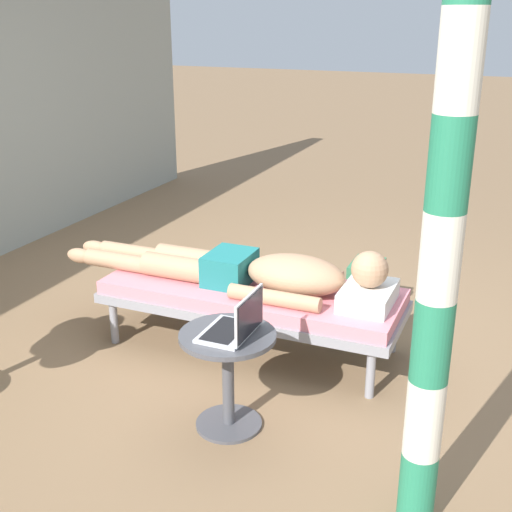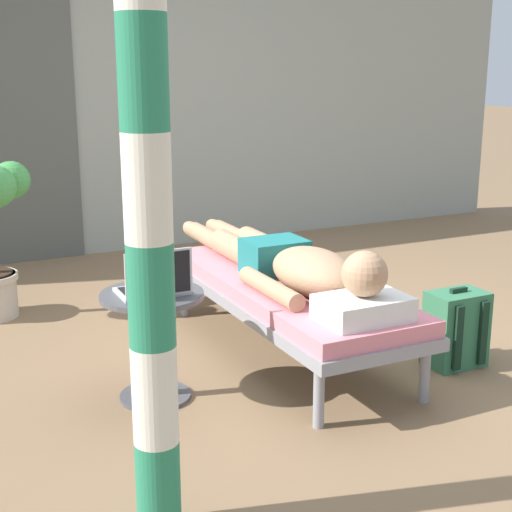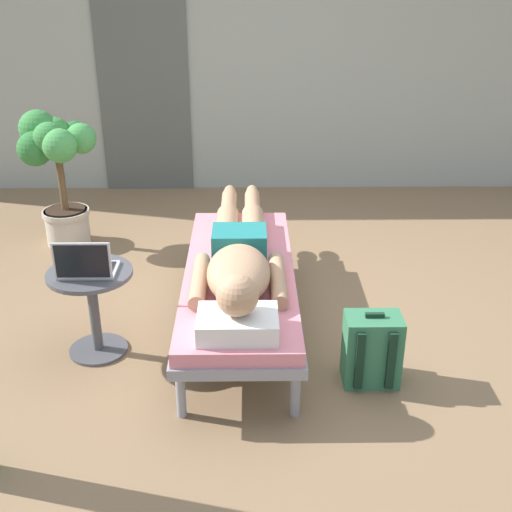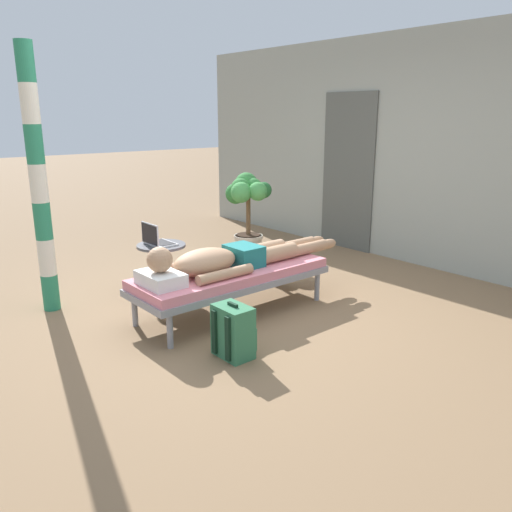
{
  "view_description": "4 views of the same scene",
  "coord_description": "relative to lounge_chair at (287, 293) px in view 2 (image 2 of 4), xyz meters",
  "views": [
    {
      "loc": [
        -3.61,
        -1.53,
        2.0
      ],
      "look_at": [
        0.0,
        0.0,
        0.56
      ],
      "focal_mm": 46.94,
      "sensor_mm": 36.0,
      "label": 1
    },
    {
      "loc": [
        -1.96,
        -3.37,
        1.53
      ],
      "look_at": [
        -0.33,
        -0.05,
        0.58
      ],
      "focal_mm": 51.69,
      "sensor_mm": 36.0,
      "label": 2
    },
    {
      "loc": [
        -0.08,
        -3.52,
        2.15
      ],
      "look_at": [
        -0.04,
        -0.11,
        0.54
      ],
      "focal_mm": 45.82,
      "sensor_mm": 36.0,
      "label": 3
    },
    {
      "loc": [
        3.41,
        -2.74,
        1.77
      ],
      "look_at": [
        -0.14,
        0.27,
        0.48
      ],
      "focal_mm": 36.27,
      "sensor_mm": 36.0,
      "label": 4
    }
  ],
  "objects": [
    {
      "name": "laptop",
      "position": [
        -0.83,
        -0.28,
        0.24
      ],
      "size": [
        0.31,
        0.24,
        0.23
      ],
      "color": "silver",
      "rests_on": "side_table"
    },
    {
      "name": "ground_plane",
      "position": [
        0.13,
        0.02,
        -0.35
      ],
      "size": [
        40.0,
        40.0,
        0.0
      ],
      "primitive_type": "plane",
      "color": "#846647"
    },
    {
      "name": "house_door_panel",
      "position": [
        -0.91,
        2.66,
        0.67
      ],
      "size": [
        0.84,
        0.03,
        2.04
      ],
      "primitive_type": "cube",
      "color": "#545651",
      "rests_on": "ground"
    },
    {
      "name": "porch_post",
      "position": [
        -1.15,
        -1.23,
        0.83
      ],
      "size": [
        0.15,
        0.15,
        2.35
      ],
      "color": "#267F59",
      "rests_on": "ground"
    },
    {
      "name": "side_table",
      "position": [
        -0.83,
        -0.23,
        0.01
      ],
      "size": [
        0.48,
        0.48,
        0.52
      ],
      "color": "#4C4C51",
      "rests_on": "ground"
    },
    {
      "name": "person_reclining",
      "position": [
        0.0,
        -0.05,
        0.17
      ],
      "size": [
        0.53,
        2.17,
        0.32
      ],
      "color": "white",
      "rests_on": "lounge_chair"
    },
    {
      "name": "backpack",
      "position": [
        0.72,
        -0.54,
        -0.15
      ],
      "size": [
        0.3,
        0.26,
        0.42
      ],
      "color": "#33724C",
      "rests_on": "ground"
    },
    {
      "name": "house_wall_back",
      "position": [
        -0.0,
        2.77,
        1.0
      ],
      "size": [
        7.6,
        0.2,
        2.7
      ],
      "primitive_type": "cube",
      "color": "#999E93",
      "rests_on": "ground"
    },
    {
      "name": "lounge_chair",
      "position": [
        0.0,
        0.0,
        0.0
      ],
      "size": [
        0.67,
        1.86,
        0.42
      ],
      "color": "gray",
      "rests_on": "ground"
    }
  ]
}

